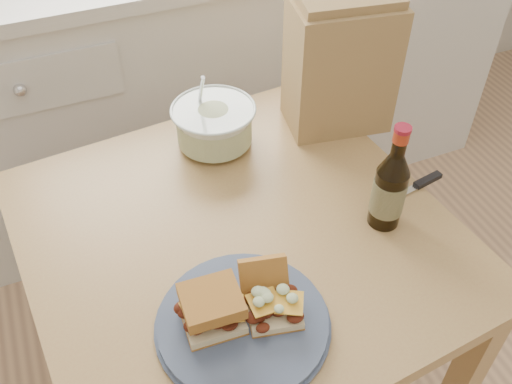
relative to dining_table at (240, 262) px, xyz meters
name	(u,v)px	position (x,y,z in m)	size (l,w,h in m)	color
cabinet_run	(175,80)	(0.13, 0.99, -0.14)	(2.50, 0.64, 0.94)	white
dining_table	(240,262)	(0.00, 0.00, 0.00)	(0.94, 0.94, 0.72)	tan
plate	(243,323)	(-0.08, -0.22, 0.12)	(0.31, 0.31, 0.02)	#44516E
sandwich_left	(212,309)	(-0.13, -0.20, 0.16)	(0.11, 0.10, 0.08)	beige
sandwich_right	(271,297)	(-0.02, -0.21, 0.15)	(0.11, 0.15, 0.08)	beige
coleslaw_bowl	(214,126)	(0.05, 0.29, 0.16)	(0.20, 0.20, 0.20)	silver
beer_bottle	(390,189)	(0.30, -0.09, 0.20)	(0.07, 0.07, 0.25)	black
knife	(420,184)	(0.43, -0.03, 0.11)	(0.19, 0.05, 0.01)	silver
paper_bag	(340,66)	(0.37, 0.26, 0.27)	(0.25, 0.16, 0.32)	#A4824F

